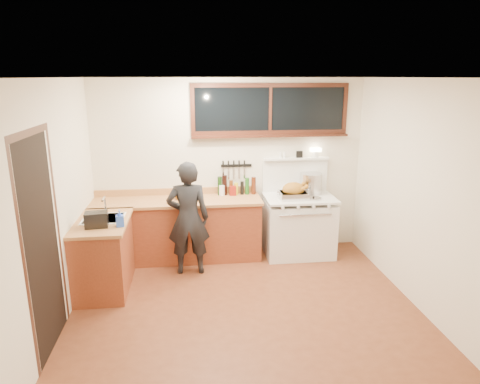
{
  "coord_description": "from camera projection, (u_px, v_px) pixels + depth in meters",
  "views": [
    {
      "loc": [
        -0.59,
        -4.51,
        2.61
      ],
      "look_at": [
        0.05,
        0.85,
        1.15
      ],
      "focal_mm": 32.0,
      "sensor_mm": 36.0,
      "label": 1
    }
  ],
  "objects": [
    {
      "name": "bottle_cluster",
      "position": [
        235.0,
        186.0,
        6.37
      ],
      "size": [
        0.57,
        0.07,
        0.3
      ],
      "color": "black",
      "rests_on": "counter_back"
    },
    {
      "name": "left_doorway",
      "position": [
        43.0,
        244.0,
        4.03
      ],
      "size": [
        0.02,
        1.04,
        2.17
      ],
      "color": "black",
      "rests_on": "ground"
    },
    {
      "name": "toaster",
      "position": [
        96.0,
        220.0,
        5.01
      ],
      "size": [
        0.28,
        0.21,
        0.18
      ],
      "color": "black",
      "rests_on": "counter_left"
    },
    {
      "name": "pitcher",
      "position": [
        222.0,
        190.0,
        6.34
      ],
      "size": [
        0.11,
        0.11,
        0.16
      ],
      "color": "white",
      "rests_on": "counter_back"
    },
    {
      "name": "cutting_board",
      "position": [
        182.0,
        197.0,
        6.08
      ],
      "size": [
        0.43,
        0.33,
        0.14
      ],
      "color": "#B47A47",
      "rests_on": "counter_back"
    },
    {
      "name": "roast_turkey",
      "position": [
        294.0,
        192.0,
        6.16
      ],
      "size": [
        0.45,
        0.32,
        0.24
      ],
      "color": "silver",
      "rests_on": "vintage_stove"
    },
    {
      "name": "room_shell",
      "position": [
        245.0,
        168.0,
        4.64
      ],
      "size": [
        4.1,
        3.6,
        2.65
      ],
      "color": "silver",
      "rests_on": "ground"
    },
    {
      "name": "coffee_tin",
      "position": [
        233.0,
        191.0,
        6.35
      ],
      "size": [
        0.1,
        0.08,
        0.14
      ],
      "color": "maroon",
      "rests_on": "counter_back"
    },
    {
      "name": "soap_bottle",
      "position": [
        120.0,
        218.0,
        5.02
      ],
      "size": [
        0.11,
        0.11,
        0.2
      ],
      "color": "blue",
      "rests_on": "counter_left"
    },
    {
      "name": "counter_left",
      "position": [
        104.0,
        255.0,
        5.36
      ],
      "size": [
        0.64,
        1.09,
        0.9
      ],
      "color": "maroon",
      "rests_on": "ground"
    },
    {
      "name": "saucepan",
      "position": [
        305.0,
        189.0,
        6.46
      ],
      "size": [
        0.2,
        0.3,
        0.13
      ],
      "color": "silver",
      "rests_on": "vintage_stove"
    },
    {
      "name": "sink_unit",
      "position": [
        104.0,
        223.0,
        5.33
      ],
      "size": [
        0.5,
        0.45,
        0.37
      ],
      "color": "white",
      "rests_on": "counter_left"
    },
    {
      "name": "pot_lid",
      "position": [
        314.0,
        198.0,
        6.16
      ],
      "size": [
        0.3,
        0.3,
        0.04
      ],
      "color": "silver",
      "rests_on": "vintage_stove"
    },
    {
      "name": "stockpot",
      "position": [
        311.0,
        183.0,
        6.42
      ],
      "size": [
        0.41,
        0.41,
        0.31
      ],
      "color": "silver",
      "rests_on": "vintage_stove"
    },
    {
      "name": "knife_strip",
      "position": [
        235.0,
        166.0,
        6.4
      ],
      "size": [
        0.46,
        0.03,
        0.28
      ],
      "color": "black",
      "rests_on": "room_shell"
    },
    {
      "name": "back_window",
      "position": [
        270.0,
        115.0,
        6.25
      ],
      "size": [
        2.32,
        0.13,
        0.77
      ],
      "color": "black",
      "rests_on": "room_shell"
    },
    {
      "name": "vintage_stove",
      "position": [
        298.0,
        224.0,
        6.41
      ],
      "size": [
        1.02,
        0.74,
        1.57
      ],
      "color": "white",
      "rests_on": "ground"
    },
    {
      "name": "man",
      "position": [
        188.0,
        218.0,
        5.71
      ],
      "size": [
        0.57,
        0.38,
        1.56
      ],
      "color": "black",
      "rests_on": "ground"
    },
    {
      "name": "ground_plane",
      "position": [
        244.0,
        305.0,
        5.07
      ],
      "size": [
        4.0,
        3.5,
        0.02
      ],
      "primitive_type": "cube",
      "color": "#5F2D19"
    },
    {
      "name": "counter_back",
      "position": [
        178.0,
        229.0,
        6.25
      ],
      "size": [
        2.44,
        0.64,
        1.0
      ],
      "color": "maroon",
      "rests_on": "ground"
    }
  ]
}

